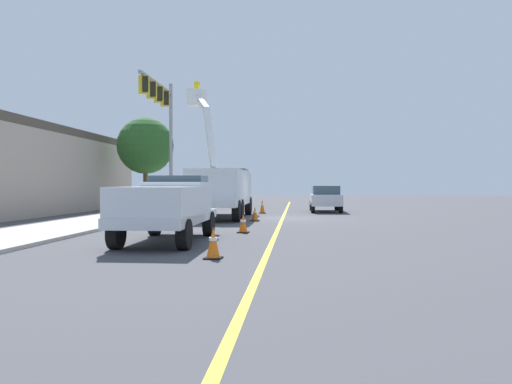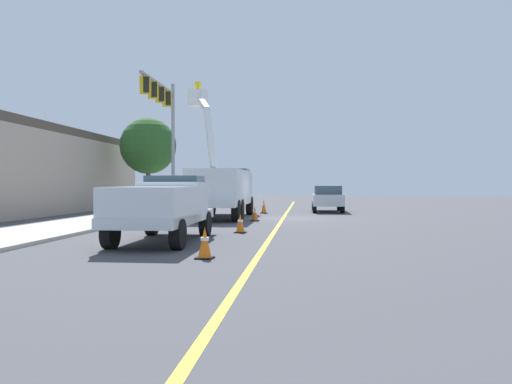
{
  "view_description": "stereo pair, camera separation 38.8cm",
  "coord_description": "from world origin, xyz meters",
  "px_view_note": "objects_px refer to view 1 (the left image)",
  "views": [
    {
      "loc": [
        -25.92,
        -3.44,
        1.76
      ],
      "look_at": [
        -1.73,
        1.11,
        1.4
      ],
      "focal_mm": 34.82,
      "sensor_mm": 36.0,
      "label": 1
    },
    {
      "loc": [
        -25.84,
        -3.82,
        1.76
      ],
      "look_at": [
        -1.73,
        1.11,
        1.4
      ],
      "focal_mm": 34.82,
      "sensor_mm": 36.0,
      "label": 2
    }
  ],
  "objects_px": {
    "traffic_cone_leading": "(213,243)",
    "utility_bucket_truck": "(222,187)",
    "traffic_cone_mid_rear": "(255,214)",
    "traffic_signal_mast": "(162,114)",
    "traffic_cone_mid_front": "(243,224)",
    "traffic_cone_trailing": "(262,206)",
    "service_pickup_truck": "(167,206)",
    "passing_minivan": "(325,197)"
  },
  "relations": [
    {
      "from": "traffic_cone_mid_rear",
      "to": "traffic_cone_mid_front",
      "type": "bearing_deg",
      "value": -173.4
    },
    {
      "from": "traffic_cone_mid_rear",
      "to": "traffic_signal_mast",
      "type": "relative_size",
      "value": 0.08
    },
    {
      "from": "traffic_cone_leading",
      "to": "traffic_cone_mid_front",
      "type": "distance_m",
      "value": 6.38
    },
    {
      "from": "traffic_cone_leading",
      "to": "traffic_signal_mast",
      "type": "relative_size",
      "value": 0.09
    },
    {
      "from": "traffic_cone_leading",
      "to": "utility_bucket_truck",
      "type": "bearing_deg",
      "value": 13.81
    },
    {
      "from": "traffic_cone_leading",
      "to": "traffic_cone_mid_rear",
      "type": "height_order",
      "value": "traffic_cone_leading"
    },
    {
      "from": "traffic_cone_leading",
      "to": "traffic_cone_mid_rear",
      "type": "relative_size",
      "value": 1.08
    },
    {
      "from": "service_pickup_truck",
      "to": "traffic_signal_mast",
      "type": "height_order",
      "value": "traffic_signal_mast"
    },
    {
      "from": "passing_minivan",
      "to": "traffic_cone_trailing",
      "type": "bearing_deg",
      "value": 125.17
    },
    {
      "from": "traffic_cone_leading",
      "to": "traffic_cone_mid_rear",
      "type": "xyz_separation_m",
      "value": [
        12.26,
        1.32,
        -0.03
      ]
    },
    {
      "from": "traffic_cone_mid_rear",
      "to": "traffic_cone_trailing",
      "type": "xyz_separation_m",
      "value": [
        6.45,
        0.77,
        0.08
      ]
    },
    {
      "from": "service_pickup_truck",
      "to": "passing_minivan",
      "type": "xyz_separation_m",
      "value": [
        18.23,
        -3.95,
        -0.15
      ]
    },
    {
      "from": "traffic_cone_mid_front",
      "to": "service_pickup_truck",
      "type": "bearing_deg",
      "value": 152.57
    },
    {
      "from": "utility_bucket_truck",
      "to": "traffic_cone_mid_front",
      "type": "distance_m",
      "value": 8.54
    },
    {
      "from": "utility_bucket_truck",
      "to": "passing_minivan",
      "type": "bearing_deg",
      "value": -36.13
    },
    {
      "from": "service_pickup_truck",
      "to": "traffic_cone_trailing",
      "type": "distance_m",
      "value": 15.63
    },
    {
      "from": "passing_minivan",
      "to": "traffic_cone_trailing",
      "type": "height_order",
      "value": "passing_minivan"
    },
    {
      "from": "utility_bucket_truck",
      "to": "traffic_cone_mid_front",
      "type": "relative_size",
      "value": 12.08
    },
    {
      "from": "traffic_cone_mid_rear",
      "to": "traffic_cone_trailing",
      "type": "distance_m",
      "value": 6.5
    },
    {
      "from": "traffic_signal_mast",
      "to": "traffic_cone_trailing",
      "type": "bearing_deg",
      "value": -77.85
    },
    {
      "from": "service_pickup_truck",
      "to": "traffic_cone_trailing",
      "type": "relative_size",
      "value": 6.7
    },
    {
      "from": "utility_bucket_truck",
      "to": "traffic_cone_mid_rear",
      "type": "relative_size",
      "value": 11.94
    },
    {
      "from": "traffic_cone_leading",
      "to": "traffic_cone_mid_front",
      "type": "height_order",
      "value": "traffic_cone_leading"
    },
    {
      "from": "service_pickup_truck",
      "to": "traffic_cone_trailing",
      "type": "height_order",
      "value": "service_pickup_truck"
    },
    {
      "from": "service_pickup_truck",
      "to": "passing_minivan",
      "type": "relative_size",
      "value": 1.16
    },
    {
      "from": "traffic_cone_mid_front",
      "to": "traffic_cone_trailing",
      "type": "relative_size",
      "value": 0.81
    },
    {
      "from": "passing_minivan",
      "to": "traffic_cone_leading",
      "type": "xyz_separation_m",
      "value": [
        -21.34,
        1.63,
        -0.6
      ]
    },
    {
      "from": "utility_bucket_truck",
      "to": "traffic_cone_mid_rear",
      "type": "distance_m",
      "value": 3.25
    },
    {
      "from": "traffic_cone_mid_rear",
      "to": "traffic_cone_trailing",
      "type": "relative_size",
      "value": 0.82
    },
    {
      "from": "traffic_signal_mast",
      "to": "traffic_cone_leading",
      "type": "bearing_deg",
      "value": -155.13
    },
    {
      "from": "utility_bucket_truck",
      "to": "traffic_cone_trailing",
      "type": "distance_m",
      "value": 4.8
    },
    {
      "from": "traffic_cone_leading",
      "to": "traffic_cone_trailing",
      "type": "xyz_separation_m",
      "value": [
        18.71,
        2.09,
        0.05
      ]
    },
    {
      "from": "traffic_cone_leading",
      "to": "traffic_signal_mast",
      "type": "xyz_separation_m",
      "value": [
        17.42,
        8.08,
        5.73
      ]
    },
    {
      "from": "service_pickup_truck",
      "to": "traffic_cone_mid_rear",
      "type": "relative_size",
      "value": 8.21
    },
    {
      "from": "service_pickup_truck",
      "to": "traffic_cone_mid_front",
      "type": "relative_size",
      "value": 8.31
    },
    {
      "from": "traffic_cone_mid_rear",
      "to": "traffic_cone_trailing",
      "type": "height_order",
      "value": "traffic_cone_trailing"
    },
    {
      "from": "utility_bucket_truck",
      "to": "service_pickup_truck",
      "type": "bearing_deg",
      "value": -173.93
    },
    {
      "from": "traffic_cone_trailing",
      "to": "traffic_cone_mid_front",
      "type": "bearing_deg",
      "value": -173.3
    },
    {
      "from": "traffic_cone_leading",
      "to": "traffic_cone_mid_rear",
      "type": "bearing_deg",
      "value": 6.16
    },
    {
      "from": "passing_minivan",
      "to": "traffic_cone_leading",
      "type": "bearing_deg",
      "value": 175.63
    },
    {
      "from": "utility_bucket_truck",
      "to": "traffic_cone_mid_front",
      "type": "bearing_deg",
      "value": -160.11
    },
    {
      "from": "traffic_cone_leading",
      "to": "traffic_cone_trailing",
      "type": "distance_m",
      "value": 18.83
    }
  ]
}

